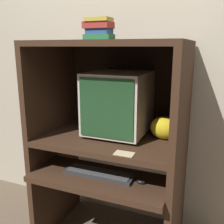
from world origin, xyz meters
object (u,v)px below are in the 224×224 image
at_px(crt_monitor, 118,103).
at_px(keyboard, 99,173).
at_px(book_stack, 99,29).
at_px(mouse, 141,182).
at_px(snack_bag, 164,128).

relative_size(crt_monitor, keyboard, 0.96).
xyz_separation_m(keyboard, book_stack, (-0.11, 0.25, 0.92)).
height_order(crt_monitor, mouse, crt_monitor).
relative_size(keyboard, book_stack, 2.37).
height_order(crt_monitor, keyboard, crt_monitor).
height_order(mouse, snack_bag, snack_bag).
xyz_separation_m(crt_monitor, keyboard, (-0.04, -0.25, -0.43)).
distance_m(crt_monitor, snack_bag, 0.36).
bearing_deg(book_stack, crt_monitor, -1.31).
relative_size(keyboard, mouse, 8.10).
bearing_deg(keyboard, book_stack, 113.11).
xyz_separation_m(crt_monitor, mouse, (0.25, -0.25, -0.43)).
bearing_deg(snack_bag, book_stack, -179.35).
height_order(mouse, book_stack, book_stack).
relative_size(mouse, snack_bag, 0.31).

